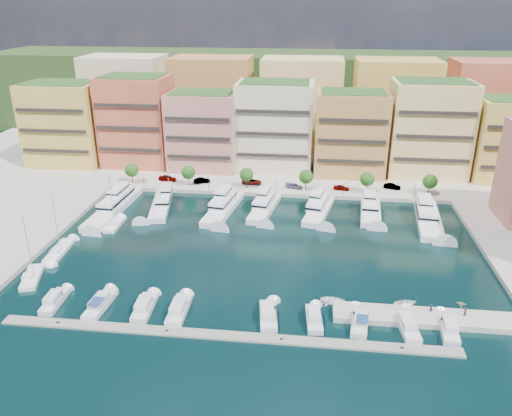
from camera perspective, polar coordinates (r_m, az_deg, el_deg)
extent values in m
plane|color=black|center=(104.76, 0.79, -4.69)|extent=(400.00, 400.00, 0.00)
cube|color=#9E998E|center=(162.16, 3.09, 5.37)|extent=(220.00, 64.00, 2.00)
cube|color=#243B18|center=(208.42, 3.99, 9.27)|extent=(240.00, 40.00, 58.00)
cube|color=gray|center=(79.92, -3.74, -14.43)|extent=(72.00, 2.20, 0.35)
cube|color=#9E998E|center=(87.86, 19.49, -12.05)|extent=(32.00, 5.00, 2.00)
cube|color=gold|center=(165.07, -20.93, 8.91)|extent=(22.00, 16.00, 24.00)
cube|color=black|center=(158.00, -22.25, 8.15)|extent=(20.24, 0.50, 0.90)
cube|color=#204A1D|center=(162.89, -21.55, 13.13)|extent=(19.36, 14.08, 0.80)
cube|color=#CA6943|center=(157.86, -13.44, 9.57)|extent=(20.00, 16.00, 26.00)
cube|color=black|center=(150.34, -14.48, 8.84)|extent=(18.40, 0.50, 0.90)
cube|color=#204A1D|center=(155.51, -13.89, 14.38)|extent=(17.60, 14.08, 0.80)
cube|color=tan|center=(150.61, -6.00, 8.67)|extent=(20.00, 15.00, 22.00)
cube|color=black|center=(143.29, -6.66, 7.91)|extent=(18.40, 0.50, 0.90)
cube|color=#204A1D|center=(148.28, -6.18, 12.94)|extent=(17.60, 13.20, 0.80)
cube|color=#F8E8BF|center=(149.09, 2.16, 9.23)|extent=(22.00, 16.00, 25.00)
cube|color=black|center=(141.11, 1.88, 8.45)|extent=(20.24, 0.50, 0.90)
cube|color=#204A1D|center=(146.63, 2.23, 14.13)|extent=(19.36, 14.08, 0.80)
cube|color=#C7834A|center=(147.33, 10.73, 8.28)|extent=(20.00, 15.00, 23.00)
cube|color=black|center=(139.84, 10.91, 7.50)|extent=(18.40, 0.50, 0.90)
cube|color=#204A1D|center=(144.91, 11.08, 12.84)|extent=(17.60, 13.20, 0.80)
cube|color=#F2CE80|center=(152.06, 19.11, 8.46)|extent=(22.00, 16.00, 26.00)
cube|color=black|center=(144.24, 19.73, 7.66)|extent=(20.24, 0.50, 0.90)
cube|color=#204A1D|center=(149.62, 19.77, 13.43)|extent=(19.36, 14.08, 0.80)
cube|color=gold|center=(156.86, 27.06, 6.87)|extent=(20.00, 15.00, 22.00)
cube|color=#F8E8BF|center=(181.46, -14.52, 11.77)|extent=(26.00, 18.00, 30.00)
cube|color=#C7834A|center=(173.09, -4.99, 11.89)|extent=(26.00, 18.00, 30.00)
cube|color=#F2CE80|center=(169.69, 5.20, 11.67)|extent=(26.00, 18.00, 30.00)
cube|color=gold|center=(171.55, 15.45, 11.08)|extent=(26.00, 18.00, 30.00)
cube|color=#CA6943|center=(178.50, 25.15, 10.20)|extent=(26.00, 18.00, 30.00)
cylinder|color=#473323|center=(142.90, -13.94, 3.36)|extent=(0.24, 0.24, 3.00)
sphere|color=#1F4112|center=(142.19, -14.02, 4.22)|extent=(3.80, 3.80, 3.80)
cylinder|color=#473323|center=(138.18, -7.70, 3.18)|extent=(0.24, 0.24, 3.00)
sphere|color=#1F4112|center=(137.45, -7.74, 4.06)|extent=(3.80, 3.80, 3.80)
cylinder|color=#473323|center=(135.20, -1.10, 2.94)|extent=(0.24, 0.24, 3.00)
sphere|color=#1F4112|center=(134.46, -1.10, 3.84)|extent=(3.80, 3.80, 3.80)
cylinder|color=#473323|center=(134.08, 5.70, 2.66)|extent=(0.24, 0.24, 3.00)
sphere|color=#1F4112|center=(133.33, 5.74, 3.57)|extent=(3.80, 3.80, 3.80)
cylinder|color=#473323|center=(134.86, 12.51, 2.34)|extent=(0.24, 0.24, 3.00)
sphere|color=#1F4112|center=(134.11, 12.59, 3.24)|extent=(3.80, 3.80, 3.80)
cylinder|color=#473323|center=(137.51, 19.15, 1.99)|extent=(0.24, 0.24, 3.00)
sphere|color=#1F4112|center=(136.78, 19.27, 2.87)|extent=(3.80, 3.80, 3.80)
cylinder|color=black|center=(139.35, -12.73, 3.20)|extent=(0.10, 0.10, 4.00)
sphere|color=#FFF2CC|center=(138.70, -12.80, 4.00)|extent=(0.30, 0.30, 0.30)
cylinder|color=black|center=(134.56, -5.46, 2.97)|extent=(0.10, 0.10, 4.00)
sphere|color=#FFF2CC|center=(133.89, -5.49, 3.79)|extent=(0.30, 0.30, 0.30)
cylinder|color=black|center=(132.07, 2.21, 2.67)|extent=(0.10, 0.10, 4.00)
sphere|color=#FFF2CC|center=(131.39, 2.23, 3.51)|extent=(0.30, 0.30, 0.30)
cylinder|color=black|center=(132.01, 10.03, 2.32)|extent=(0.10, 0.10, 4.00)
sphere|color=#FFF2CC|center=(131.33, 10.09, 3.16)|extent=(0.30, 0.30, 0.30)
cylinder|color=black|center=(134.39, 17.70, 1.93)|extent=(0.10, 0.10, 4.00)
sphere|color=#FFF2CC|center=(133.71, 17.81, 2.75)|extent=(0.30, 0.30, 0.30)
cube|color=white|center=(127.80, -15.96, -0.21)|extent=(5.93, 26.68, 2.30)
cube|color=white|center=(129.32, -15.63, 1.08)|extent=(4.53, 14.73, 1.80)
cube|color=black|center=(129.32, -15.63, 1.08)|extent=(4.60, 14.80, 0.55)
cube|color=white|center=(130.59, -15.37, 2.08)|extent=(3.19, 8.07, 1.40)
cylinder|color=#B2B2B7|center=(131.44, -15.19, 2.97)|extent=(0.14, 0.14, 1.80)
cube|color=white|center=(126.98, -10.79, 0.14)|extent=(7.66, 20.25, 2.30)
cube|color=white|center=(127.98, -10.61, 1.33)|extent=(5.30, 11.34, 1.80)
cube|color=black|center=(127.98, -10.61, 1.33)|extent=(5.37, 11.41, 0.55)
cube|color=white|center=(128.83, -10.46, 2.25)|extent=(3.50, 6.30, 1.40)
cylinder|color=#B2B2B7|center=(129.36, -10.36, 3.10)|extent=(0.14, 0.14, 1.80)
cube|color=black|center=(127.15, -10.78, -0.04)|extent=(7.72, 20.31, 0.35)
cube|color=white|center=(122.79, -3.79, -0.28)|extent=(7.52, 21.39, 2.30)
cube|color=white|center=(123.92, -3.65, 0.96)|extent=(5.40, 11.94, 1.80)
cube|color=black|center=(123.92, -3.65, 0.96)|extent=(5.47, 12.00, 0.55)
cube|color=white|center=(124.87, -3.53, 1.93)|extent=(3.66, 6.61, 1.40)
cylinder|color=#B2B2B7|center=(125.48, -3.45, 2.81)|extent=(0.14, 0.14, 1.80)
cube|color=white|center=(122.81, 0.96, -0.23)|extent=(6.95, 18.42, 2.30)
cube|color=white|center=(123.69, 1.05, 0.97)|extent=(4.96, 10.30, 1.80)
cube|color=black|center=(123.69, 1.05, 0.97)|extent=(5.03, 10.37, 0.55)
cube|color=white|center=(124.44, 1.12, 1.89)|extent=(3.35, 5.72, 1.40)
cylinder|color=#B2B2B7|center=(124.89, 1.17, 2.76)|extent=(0.14, 0.14, 1.80)
cube|color=white|center=(122.22, 7.17, -0.53)|extent=(8.05, 18.72, 2.30)
cube|color=white|center=(123.12, 7.21, 0.68)|extent=(5.60, 10.54, 1.80)
cube|color=black|center=(123.12, 7.21, 0.68)|extent=(5.67, 10.61, 0.55)
cube|color=white|center=(123.89, 7.25, 1.61)|extent=(3.72, 5.89, 1.40)
cylinder|color=#B2B2B7|center=(124.35, 7.29, 2.48)|extent=(0.14, 0.14, 1.80)
cube|color=black|center=(122.39, 7.16, -0.73)|extent=(8.11, 18.78, 0.35)
cube|color=white|center=(123.89, 12.95, -0.63)|extent=(5.96, 16.73, 2.30)
cube|color=white|center=(124.62, 12.96, 0.54)|extent=(4.52, 9.31, 1.80)
cube|color=black|center=(124.62, 12.96, 0.54)|extent=(4.58, 9.37, 0.55)
cube|color=white|center=(125.26, 12.97, 1.44)|extent=(3.16, 5.13, 1.40)
cylinder|color=#B2B2B7|center=(125.62, 12.99, 2.28)|extent=(0.14, 0.14, 1.80)
cube|color=white|center=(123.37, 19.07, -1.44)|extent=(7.49, 22.86, 2.30)
cube|color=white|center=(124.61, 18.99, -0.16)|extent=(5.50, 12.72, 1.80)
cube|color=black|center=(124.61, 18.99, -0.16)|extent=(5.57, 12.78, 0.55)
cube|color=white|center=(125.67, 18.93, 0.83)|extent=(3.78, 7.02, 1.40)
cylinder|color=#B2B2B7|center=(126.35, 18.91, 1.73)|extent=(0.14, 0.14, 1.80)
cube|color=silver|center=(93.57, -22.00, -9.97)|extent=(2.86, 7.75, 1.40)
cube|color=silver|center=(92.63, -22.22, -9.42)|extent=(2.10, 3.76, 1.10)
cube|color=black|center=(93.88, -21.77, -9.07)|extent=(1.75, 0.20, 0.55)
cube|color=silver|center=(90.12, -17.33, -10.60)|extent=(3.05, 9.18, 1.40)
cube|color=silver|center=(89.10, -17.54, -10.05)|extent=(2.24, 4.45, 1.10)
cube|color=black|center=(90.61, -17.07, -9.59)|extent=(1.86, 0.20, 0.55)
cube|color=navy|center=(87.89, -17.89, -10.12)|extent=(1.94, 2.81, 0.12)
cube|color=silver|center=(87.45, -12.60, -11.16)|extent=(3.17, 8.18, 1.40)
cube|color=silver|center=(86.43, -12.76, -10.59)|extent=(2.34, 3.97, 1.10)
cube|color=black|center=(87.83, -12.41, -10.16)|extent=(1.97, 0.21, 0.55)
cube|color=silver|center=(85.82, -8.78, -11.56)|extent=(2.91, 8.78, 1.40)
cube|color=silver|center=(84.75, -8.91, -10.99)|extent=(2.22, 4.23, 1.10)
cube|color=black|center=(86.28, -8.59, -10.50)|extent=(1.98, 0.14, 0.55)
cube|color=silver|center=(83.44, 1.40, -12.36)|extent=(3.70, 8.34, 1.40)
cube|color=silver|center=(82.37, 1.38, -11.78)|extent=(2.57, 4.11, 1.10)
cube|color=black|center=(83.84, 1.49, -11.30)|extent=(1.92, 0.35, 0.55)
cube|color=silver|center=(83.24, 6.65, -12.63)|extent=(3.03, 7.43, 1.40)
cube|color=silver|center=(82.20, 6.69, -12.04)|extent=(2.17, 3.63, 1.10)
cube|color=black|center=(83.54, 6.69, -11.61)|extent=(1.74, 0.25, 0.55)
cube|color=silver|center=(83.68, 11.75, -12.79)|extent=(3.43, 8.04, 1.40)
cube|color=silver|center=(82.63, 11.85, -12.21)|extent=(2.39, 3.95, 1.10)
cube|color=black|center=(84.04, 11.75, -11.75)|extent=(1.80, 0.32, 0.55)
cube|color=navy|center=(81.46, 11.93, -12.27)|extent=(2.02, 2.53, 0.12)
cube|color=silver|center=(84.76, 16.82, -12.86)|extent=(3.48, 8.72, 1.40)
cube|color=silver|center=(83.69, 16.97, -12.30)|extent=(2.42, 4.27, 1.10)
cube|color=black|center=(85.21, 16.77, -11.79)|extent=(1.80, 0.31, 0.55)
cube|color=silver|center=(86.21, 21.13, -12.83)|extent=(3.21, 8.13, 1.40)
cube|color=silver|center=(85.18, 21.31, -12.27)|extent=(2.28, 3.97, 1.10)
cube|color=black|center=(86.58, 21.05, -11.81)|extent=(1.79, 0.26, 0.55)
cube|color=white|center=(110.84, -21.56, -4.68)|extent=(3.62, 10.67, 1.20)
cube|color=white|center=(109.64, -21.88, -4.50)|extent=(1.88, 2.74, 0.60)
cylinder|color=#B2B2B7|center=(108.56, -21.94, -1.45)|extent=(0.14, 0.14, 12.00)
cylinder|color=#B2B2B7|center=(108.93, -22.05, -4.30)|extent=(0.47, 4.71, 0.10)
cube|color=white|center=(119.17, -15.90, -1.97)|extent=(2.95, 7.73, 1.20)
cube|color=white|center=(118.17, -16.08, -1.73)|extent=(1.68, 1.96, 0.60)
cylinder|color=#B2B2B7|center=(117.00, -16.17, 1.05)|extent=(0.14, 0.14, 12.00)
cylinder|color=#B2B2B7|center=(117.58, -16.19, -1.49)|extent=(0.21, 3.44, 0.10)
cube|color=white|center=(102.85, -24.20, -7.31)|extent=(5.43, 9.41, 1.20)
cube|color=white|center=(101.77, -24.53, -7.11)|extent=(2.29, 2.65, 0.60)
cylinder|color=#B2B2B7|center=(100.28, -24.68, -3.90)|extent=(0.14, 0.14, 12.00)
cylinder|color=#B2B2B7|center=(101.12, -24.72, -6.89)|extent=(1.34, 3.88, 0.10)
imported|color=white|center=(90.03, 16.75, -10.42)|extent=(4.97, 4.31, 0.86)
imported|color=white|center=(88.14, 8.77, -10.40)|extent=(4.23, 3.07, 0.86)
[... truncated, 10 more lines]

